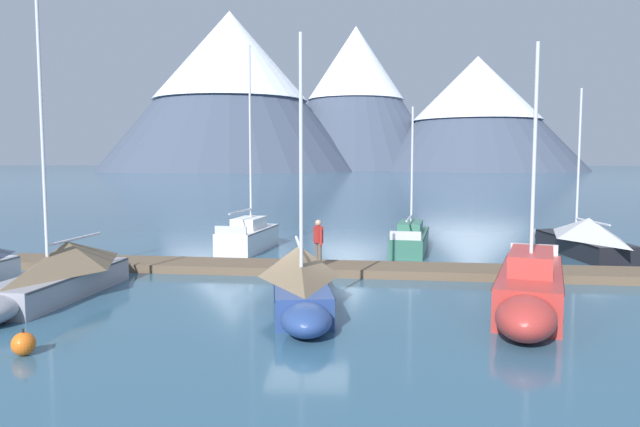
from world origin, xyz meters
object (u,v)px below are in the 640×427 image
(sailboat_end_of_dock, at_px, (582,237))
(person_on_dock, at_px, (318,240))
(sailboat_outer_slip, at_px, (530,289))
(sailboat_second_berth, at_px, (57,273))
(sailboat_far_berth, at_px, (411,238))
(sailboat_mid_dock_starboard, at_px, (300,280))
(mooring_buoy_channel_marker, at_px, (24,344))
(sailboat_mid_dock_port, at_px, (252,235))

(sailboat_end_of_dock, relative_size, person_on_dock, 4.30)
(sailboat_outer_slip, distance_m, sailboat_end_of_dock, 11.41)
(sailboat_second_berth, xyz_separation_m, sailboat_end_of_dock, (18.78, 9.29, 0.02))
(sailboat_far_berth, bearing_deg, sailboat_second_berth, -137.90)
(sailboat_outer_slip, bearing_deg, sailboat_mid_dock_starboard, 178.61)
(sailboat_second_berth, distance_m, person_on_dock, 8.71)
(sailboat_second_berth, bearing_deg, sailboat_far_berth, 42.10)
(sailboat_end_of_dock, distance_m, mooring_buoy_channel_marker, 22.22)
(mooring_buoy_channel_marker, bearing_deg, sailboat_second_berth, 110.22)
(sailboat_mid_dock_port, height_order, person_on_dock, sailboat_mid_dock_port)
(sailboat_mid_dock_starboard, distance_m, person_on_dock, 5.02)
(sailboat_mid_dock_port, xyz_separation_m, sailboat_far_berth, (7.37, 0.19, -0.09))
(sailboat_second_berth, relative_size, sailboat_mid_dock_starboard, 1.16)
(person_on_dock, distance_m, mooring_buoy_channel_marker, 11.02)
(sailboat_end_of_dock, height_order, mooring_buoy_channel_marker, sailboat_end_of_dock)
(sailboat_outer_slip, xyz_separation_m, sailboat_end_of_dock, (5.10, 10.21, 0.13))
(sailboat_mid_dock_port, distance_m, mooring_buoy_channel_marker, 15.49)
(person_on_dock, bearing_deg, sailboat_second_berth, -150.89)
(sailboat_mid_dock_port, xyz_separation_m, sailboat_mid_dock_starboard, (3.30, -10.95, 0.17))
(sailboat_outer_slip, height_order, sailboat_end_of_dock, same)
(sailboat_second_berth, height_order, mooring_buoy_channel_marker, sailboat_second_berth)
(sailboat_mid_dock_starboard, xyz_separation_m, person_on_dock, (0.18, 5.00, 0.46))
(sailboat_outer_slip, relative_size, mooring_buoy_channel_marker, 12.67)
(sailboat_second_berth, height_order, person_on_dock, sailboat_second_berth)
(mooring_buoy_channel_marker, bearing_deg, sailboat_end_of_dock, 40.51)
(sailboat_second_berth, height_order, sailboat_mid_dock_port, sailboat_mid_dock_port)
(person_on_dock, bearing_deg, sailboat_mid_dock_port, 120.38)
(sailboat_far_berth, relative_size, person_on_dock, 3.87)
(sailboat_mid_dock_starboard, relative_size, sailboat_end_of_dock, 1.03)
(sailboat_mid_dock_port, bearing_deg, sailboat_outer_slip, -49.21)
(sailboat_mid_dock_port, height_order, sailboat_mid_dock_starboard, sailboat_mid_dock_port)
(sailboat_outer_slip, xyz_separation_m, person_on_dock, (-6.09, 5.15, 0.60))
(sailboat_second_berth, distance_m, sailboat_mid_dock_port, 10.98)
(sailboat_mid_dock_port, bearing_deg, sailboat_second_berth, -111.97)
(sailboat_outer_slip, relative_size, person_on_dock, 4.36)
(sailboat_far_berth, height_order, sailboat_outer_slip, sailboat_outer_slip)
(sailboat_outer_slip, bearing_deg, mooring_buoy_channel_marker, -160.30)
(sailboat_mid_dock_starboard, relative_size, sailboat_outer_slip, 1.01)
(sailboat_mid_dock_port, height_order, sailboat_end_of_dock, sailboat_mid_dock_port)
(sailboat_mid_dock_port, relative_size, sailboat_outer_slip, 1.26)
(sailboat_mid_dock_port, bearing_deg, sailboat_far_berth, 1.49)
(sailboat_far_berth, xyz_separation_m, sailboat_end_of_dock, (7.30, -1.09, 0.25))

